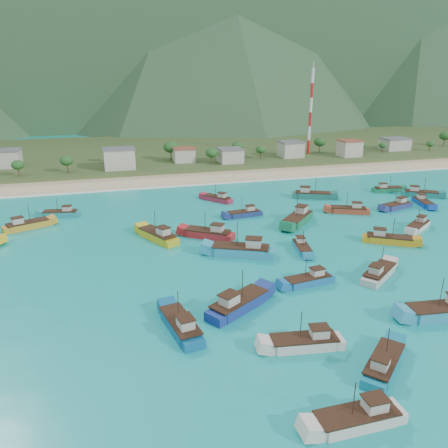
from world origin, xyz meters
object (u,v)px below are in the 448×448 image
object	(u,v)px
boat_10	(383,365)
radio_tower	(311,112)
boat_26	(181,326)
boat_31	(244,214)
boat_30	(443,312)
boat_4	(27,226)
boat_11	(418,226)
boat_20	(388,240)
boat_17	(423,203)
boat_15	(238,305)
boat_29	(358,419)
boat_8	(298,219)
boat_14	(397,206)
boat_24	(217,199)
boat_3	(349,210)
boat_5	(242,251)
boat_0	(308,281)
boat_1	(158,236)
boat_7	(387,190)
boat_33	(421,194)
boat_23	(61,214)
boat_13	(302,248)
boat_28	(305,343)
boat_6	(379,274)
boat_22	(209,234)

from	to	relation	value
boat_10	radio_tower	bearing A→B (deg)	116.75
boat_26	boat_31	world-z (taller)	boat_26
boat_30	boat_4	bearing A→B (deg)	54.17
boat_26	boat_10	bearing A→B (deg)	-44.30
boat_30	boat_11	bearing A→B (deg)	-27.34
boat_20	boat_17	bearing A→B (deg)	161.03
boat_15	boat_17	bearing A→B (deg)	89.50
boat_26	boat_29	xyz separation A→B (m)	(15.24, -23.40, -0.09)
radio_tower	boat_8	world-z (taller)	radio_tower
boat_11	boat_14	distance (m)	17.58
boat_24	boat_31	bearing A→B (deg)	-117.08
boat_3	boat_17	distance (m)	25.09
boat_5	boat_29	bearing A→B (deg)	-157.47
boat_5	boat_17	bearing A→B (deg)	-45.69
boat_0	boat_4	size ratio (longest dim) A/B	0.88
boat_1	boat_24	bearing A→B (deg)	25.51
radio_tower	boat_10	distance (m)	156.23
boat_7	boat_33	xyz separation A→B (m)	(6.48, -7.82, 0.12)
boat_7	boat_23	world-z (taller)	boat_7
radio_tower	boat_15	world-z (taller)	radio_tower
boat_4	boat_33	xyz separation A→B (m)	(114.69, -0.79, -0.01)
boat_0	boat_13	xyz separation A→B (m)	(5.87, 15.14, -0.11)
boat_17	boat_26	xyz separation A→B (m)	(-80.42, -46.47, 0.16)
boat_23	boat_20	bearing A→B (deg)	-108.27
boat_24	boat_28	bearing A→B (deg)	-133.58
boat_0	boat_14	size ratio (longest dim) A/B	0.94
radio_tower	boat_28	world-z (taller)	radio_tower
boat_24	boat_4	bearing A→B (deg)	154.22
boat_24	boat_28	xyz separation A→B (m)	(-7.39, -75.66, 0.09)
boat_6	boat_8	size ratio (longest dim) A/B	0.86
boat_1	boat_23	xyz separation A→B (m)	(-22.85, 25.01, -0.26)
boat_1	boat_7	distance (m)	81.48
boat_14	boat_4	bearing A→B (deg)	68.41
boat_31	boat_8	bearing A→B (deg)	-134.90
boat_22	boat_6	bearing A→B (deg)	-103.52
boat_6	boat_26	bearing A→B (deg)	-114.80
boat_17	boat_24	bearing A→B (deg)	-4.95
radio_tower	boat_7	size ratio (longest dim) A/B	3.77
boat_22	boat_28	size ratio (longest dim) A/B	1.08
radio_tower	boat_13	bearing A→B (deg)	-116.66
boat_0	boat_15	size ratio (longest dim) A/B	0.81
boat_15	boat_33	bearing A→B (deg)	92.06
boat_24	boat_33	bearing A→B (deg)	-48.83
boat_6	boat_20	xyz separation A→B (m)	(12.57, 14.96, 0.03)
boat_31	boat_23	bearing A→B (deg)	68.17
boat_26	boat_30	bearing A→B (deg)	-20.27
boat_10	boat_31	distance (m)	66.53
boat_0	boat_23	xyz separation A→B (m)	(-46.26, 54.98, 0.01)
boat_1	boat_24	size ratio (longest dim) A/B	1.33
boat_0	boat_20	xyz separation A→B (m)	(26.55, 13.85, 0.13)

